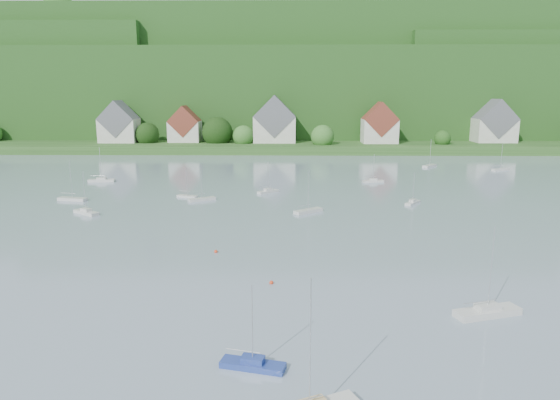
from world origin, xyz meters
TOP-DOWN VIEW (x-y plane):
  - far_shore_strip at (0.00, 200.00)m, footprint 600.00×60.00m
  - forested_ridge at (0.39, 268.57)m, footprint 620.00×181.22m
  - village_building_0 at (-55.00, 187.00)m, footprint 14.00×10.40m
  - village_building_1 at (-30.00, 189.00)m, footprint 12.00×9.36m
  - village_building_2 at (5.00, 188.00)m, footprint 16.00×11.44m
  - village_building_3 at (45.00, 186.00)m, footprint 13.00×10.40m
  - village_building_4 at (90.00, 190.00)m, footprint 15.00×10.40m
  - near_sailboat_1 at (7.47, 28.21)m, footprint 5.49×2.69m
  - near_sailboat_3 at (30.23, 38.49)m, footprint 7.13×3.90m
  - mooring_buoy_2 at (8.37, 46.75)m, footprint 0.49×0.49m
  - mooring_buoy_3 at (0.24, 58.42)m, footprint 0.49×0.49m
  - mooring_buoy_4 at (29.65, 38.82)m, footprint 0.37×0.37m
  - far_sailboat_cluster at (8.40, 114.15)m, footprint 189.37×73.82m

SIDE VIEW (x-z plane):
  - mooring_buoy_2 at x=8.37m, z-range -0.24..0.24m
  - mooring_buoy_3 at x=0.24m, z-range -0.25..0.25m
  - mooring_buoy_4 at x=29.65m, z-range -0.19..0.19m
  - far_sailboat_cluster at x=8.40m, z-range -3.98..4.73m
  - near_sailboat_1 at x=7.47m, z-range -3.16..3.98m
  - near_sailboat_3 at x=30.23m, z-range -4.16..5.11m
  - far_shore_strip at x=0.00m, z-range 0.00..3.00m
  - village_building_1 at x=-30.00m, z-range 1.75..15.75m
  - village_building_3 at x=45.00m, z-range 1.68..17.18m
  - village_building_0 at x=-55.00m, z-range 1.51..17.51m
  - village_building_4 at x=90.00m, z-range 1.34..17.84m
  - village_building_2 at x=5.00m, z-range 1.27..19.27m
  - forested_ridge at x=0.39m, z-range -12.06..57.83m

